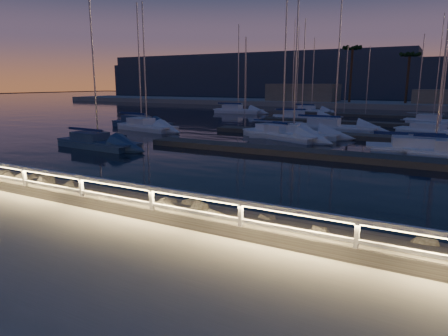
{
  "coord_description": "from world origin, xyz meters",
  "views": [
    {
      "loc": [
        8.48,
        -9.1,
        4.09
      ],
      "look_at": [
        1.3,
        4.0,
        0.9
      ],
      "focal_mm": 32.0,
      "sensor_mm": 36.0,
      "label": 1
    }
  ],
  "objects_px": {
    "sailboat_m": "(310,110)",
    "sailboat_n": "(300,116)",
    "sailboat_g": "(281,133)",
    "sailboat_c": "(431,149)",
    "sailboat_l": "(437,131)",
    "guard_rail": "(125,191)",
    "sailboat_k": "(435,120)",
    "sailboat_e": "(146,126)",
    "sailboat_b": "(97,142)",
    "sailboat_j": "(332,127)",
    "sailboat_a": "(140,123)",
    "sailboat_i": "(237,110)",
    "sailboat_f": "(291,133)"
  },
  "relations": [
    {
      "from": "sailboat_e",
      "to": "sailboat_l",
      "type": "height_order",
      "value": "sailboat_l"
    },
    {
      "from": "sailboat_k",
      "to": "sailboat_e",
      "type": "bearing_deg",
      "value": -132.02
    },
    {
      "from": "sailboat_c",
      "to": "sailboat_l",
      "type": "relative_size",
      "value": 1.12
    },
    {
      "from": "sailboat_g",
      "to": "sailboat_n",
      "type": "bearing_deg",
      "value": 126.25
    },
    {
      "from": "guard_rail",
      "to": "sailboat_f",
      "type": "height_order",
      "value": "sailboat_f"
    },
    {
      "from": "sailboat_b",
      "to": "sailboat_e",
      "type": "relative_size",
      "value": 0.98
    },
    {
      "from": "sailboat_j",
      "to": "sailboat_a",
      "type": "bearing_deg",
      "value": -163.5
    },
    {
      "from": "sailboat_i",
      "to": "sailboat_c",
      "type": "bearing_deg",
      "value": -46.43
    },
    {
      "from": "sailboat_b",
      "to": "sailboat_e",
      "type": "distance_m",
      "value": 11.07
    },
    {
      "from": "sailboat_f",
      "to": "sailboat_n",
      "type": "height_order",
      "value": "sailboat_f"
    },
    {
      "from": "guard_rail",
      "to": "sailboat_e",
      "type": "height_order",
      "value": "sailboat_e"
    },
    {
      "from": "sailboat_i",
      "to": "sailboat_l",
      "type": "height_order",
      "value": "sailboat_i"
    },
    {
      "from": "sailboat_c",
      "to": "sailboat_i",
      "type": "xyz_separation_m",
      "value": [
        -28.18,
        27.32,
        0.03
      ]
    },
    {
      "from": "sailboat_b",
      "to": "sailboat_n",
      "type": "bearing_deg",
      "value": 82.43
    },
    {
      "from": "sailboat_c",
      "to": "guard_rail",
      "type": "bearing_deg",
      "value": -121.35
    },
    {
      "from": "sailboat_a",
      "to": "sailboat_c",
      "type": "relative_size",
      "value": 0.89
    },
    {
      "from": "sailboat_b",
      "to": "sailboat_m",
      "type": "relative_size",
      "value": 1.05
    },
    {
      "from": "sailboat_k",
      "to": "sailboat_a",
      "type": "bearing_deg",
      "value": -137.31
    },
    {
      "from": "guard_rail",
      "to": "sailboat_k",
      "type": "relative_size",
      "value": 3.69
    },
    {
      "from": "sailboat_f",
      "to": "sailboat_i",
      "type": "height_order",
      "value": "sailboat_i"
    },
    {
      "from": "sailboat_e",
      "to": "sailboat_m",
      "type": "xyz_separation_m",
      "value": [
        7.66,
        30.96,
        -0.02
      ]
    },
    {
      "from": "sailboat_m",
      "to": "sailboat_n",
      "type": "height_order",
      "value": "sailboat_n"
    },
    {
      "from": "sailboat_k",
      "to": "sailboat_l",
      "type": "relative_size",
      "value": 0.93
    },
    {
      "from": "guard_rail",
      "to": "sailboat_c",
      "type": "relative_size",
      "value": 3.06
    },
    {
      "from": "sailboat_g",
      "to": "sailboat_i",
      "type": "xyz_separation_m",
      "value": [
        -16.53,
        24.17,
        0.04
      ]
    },
    {
      "from": "sailboat_b",
      "to": "sailboat_i",
      "type": "distance_m",
      "value": 36.05
    },
    {
      "from": "sailboat_l",
      "to": "sailboat_a",
      "type": "bearing_deg",
      "value": -144.66
    },
    {
      "from": "sailboat_f",
      "to": "sailboat_j",
      "type": "height_order",
      "value": "sailboat_j"
    },
    {
      "from": "sailboat_l",
      "to": "sailboat_m",
      "type": "bearing_deg",
      "value": 150.71
    },
    {
      "from": "sailboat_e",
      "to": "sailboat_g",
      "type": "relative_size",
      "value": 0.9
    },
    {
      "from": "sailboat_g",
      "to": "sailboat_c",
      "type": "bearing_deg",
      "value": 7.96
    },
    {
      "from": "sailboat_g",
      "to": "sailboat_k",
      "type": "distance_m",
      "value": 23.32
    },
    {
      "from": "guard_rail",
      "to": "sailboat_c",
      "type": "distance_m",
      "value": 21.73
    },
    {
      "from": "sailboat_e",
      "to": "sailboat_f",
      "type": "xyz_separation_m",
      "value": [
        14.79,
        1.6,
        0.0
      ]
    },
    {
      "from": "sailboat_j",
      "to": "sailboat_k",
      "type": "bearing_deg",
      "value": 54.55
    },
    {
      "from": "sailboat_b",
      "to": "sailboat_l",
      "type": "xyz_separation_m",
      "value": [
        21.91,
        20.15,
        -0.02
      ]
    },
    {
      "from": "sailboat_b",
      "to": "sailboat_c",
      "type": "distance_m",
      "value": 23.28
    },
    {
      "from": "sailboat_b",
      "to": "sailboat_m",
      "type": "xyz_separation_m",
      "value": [
        3.72,
        41.31,
        0.01
      ]
    },
    {
      "from": "sailboat_b",
      "to": "sailboat_k",
      "type": "height_order",
      "value": "sailboat_b"
    },
    {
      "from": "sailboat_m",
      "to": "sailboat_e",
      "type": "bearing_deg",
      "value": -94.45
    },
    {
      "from": "sailboat_c",
      "to": "sailboat_a",
      "type": "bearing_deg",
      "value": 161.79
    },
    {
      "from": "sailboat_e",
      "to": "sailboat_j",
      "type": "xyz_separation_m",
      "value": [
        16.71,
        8.26,
        0.01
      ]
    },
    {
      "from": "sailboat_j",
      "to": "sailboat_m",
      "type": "height_order",
      "value": "sailboat_j"
    },
    {
      "from": "sailboat_b",
      "to": "sailboat_m",
      "type": "height_order",
      "value": "sailboat_b"
    },
    {
      "from": "sailboat_g",
      "to": "sailboat_m",
      "type": "bearing_deg",
      "value": 125.23
    },
    {
      "from": "guard_rail",
      "to": "sailboat_l",
      "type": "bearing_deg",
      "value": 75.8
    },
    {
      "from": "sailboat_j",
      "to": "sailboat_m",
      "type": "distance_m",
      "value": 24.43
    },
    {
      "from": "guard_rail",
      "to": "sailboat_g",
      "type": "bearing_deg",
      "value": 98.82
    },
    {
      "from": "sailboat_c",
      "to": "sailboat_l",
      "type": "xyz_separation_m",
      "value": [
        0.1,
        11.99,
        -0.05
      ]
    },
    {
      "from": "sailboat_e",
      "to": "sailboat_n",
      "type": "height_order",
      "value": "sailboat_n"
    }
  ]
}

